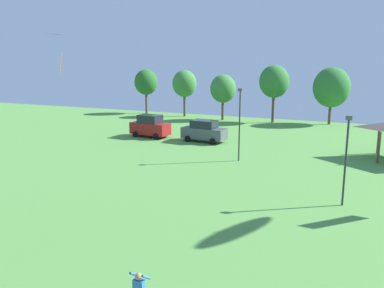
% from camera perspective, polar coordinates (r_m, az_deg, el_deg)
% --- Properties ---
extents(kite_flying_1, '(1.72, 2.14, 2.65)m').
position_cam_1_polar(kite_flying_1, '(36.28, -17.25, 13.20)').
color(kite_flying_1, purple).
extents(parked_car_leftmost, '(4.48, 2.35, 2.42)m').
position_cam_1_polar(parked_car_leftmost, '(44.24, -5.90, 2.51)').
color(parked_car_leftmost, maroon).
rests_on(parked_car_leftmost, ground).
extents(parked_car_second_from_left, '(4.69, 2.29, 2.23)m').
position_cam_1_polar(parked_car_second_from_left, '(41.50, 1.70, 1.83)').
color(parked_car_second_from_left, '#4C5156').
rests_on(parked_car_second_from_left, ground).
extents(light_post_0, '(0.36, 0.20, 6.02)m').
position_cam_1_polar(light_post_0, '(33.50, 6.69, 3.31)').
color(light_post_0, '#2D2D33').
rests_on(light_post_0, ground).
extents(light_post_1, '(0.36, 0.20, 5.26)m').
position_cam_1_polar(light_post_1, '(24.66, 20.81, -1.44)').
color(light_post_1, '#2D2D33').
rests_on(light_post_1, ground).
extents(treeline_tree_0, '(3.54, 3.54, 6.74)m').
position_cam_1_polar(treeline_tree_0, '(63.52, -6.48, 8.59)').
color(treeline_tree_0, brown).
rests_on(treeline_tree_0, ground).
extents(treeline_tree_1, '(3.54, 3.54, 6.73)m').
position_cam_1_polar(treeline_tree_1, '(59.74, -1.06, 8.45)').
color(treeline_tree_1, brown).
rests_on(treeline_tree_1, ground).
extents(treeline_tree_2, '(3.51, 3.51, 6.25)m').
position_cam_1_polar(treeline_tree_2, '(56.19, 4.37, 7.73)').
color(treeline_tree_2, brown).
rests_on(treeline_tree_2, ground).
extents(treeline_tree_3, '(3.89, 3.89, 7.56)m').
position_cam_1_polar(treeline_tree_3, '(54.81, 11.46, 8.57)').
color(treeline_tree_3, brown).
rests_on(treeline_tree_3, ground).
extents(treeline_tree_4, '(4.64, 4.64, 7.31)m').
position_cam_1_polar(treeline_tree_4, '(55.15, 19.00, 7.51)').
color(treeline_tree_4, brown).
rests_on(treeline_tree_4, ground).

